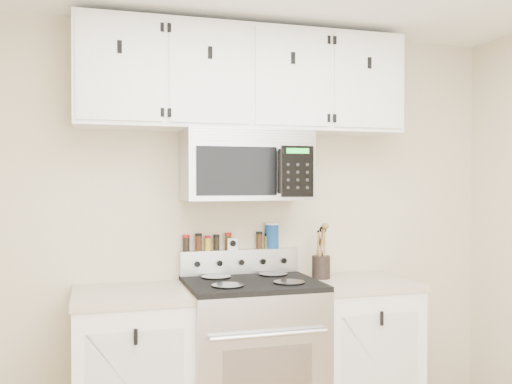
# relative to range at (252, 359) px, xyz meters

# --- Properties ---
(back_wall) EXTENTS (3.50, 0.01, 2.50)m
(back_wall) POSITION_rel_range_xyz_m (0.00, 0.32, 0.76)
(back_wall) COLOR beige
(back_wall) RESTS_ON floor
(range) EXTENTS (0.76, 0.65, 1.10)m
(range) POSITION_rel_range_xyz_m (0.00, 0.00, 0.00)
(range) COLOR #B7B7BA
(range) RESTS_ON floor
(base_cabinet_left) EXTENTS (0.64, 0.62, 0.92)m
(base_cabinet_left) POSITION_rel_range_xyz_m (-0.69, 0.02, -0.03)
(base_cabinet_left) COLOR white
(base_cabinet_left) RESTS_ON floor
(base_cabinet_right) EXTENTS (0.64, 0.62, 0.92)m
(base_cabinet_right) POSITION_rel_range_xyz_m (0.69, 0.02, -0.03)
(base_cabinet_right) COLOR white
(base_cabinet_right) RESTS_ON floor
(microwave) EXTENTS (0.76, 0.44, 0.42)m
(microwave) POSITION_rel_range_xyz_m (0.00, 0.13, 1.14)
(microwave) COLOR #9E9EA3
(microwave) RESTS_ON back_wall
(upper_cabinets) EXTENTS (2.00, 0.35, 0.62)m
(upper_cabinets) POSITION_rel_range_xyz_m (-0.00, 0.15, 1.66)
(upper_cabinets) COLOR white
(upper_cabinets) RESTS_ON back_wall
(utensil_crock) EXTENTS (0.11, 0.11, 0.33)m
(utensil_crock) POSITION_rel_range_xyz_m (0.49, 0.11, 0.52)
(utensil_crock) COLOR black
(utensil_crock) RESTS_ON base_cabinet_right
(kitchen_timer) EXTENTS (0.07, 0.06, 0.07)m
(kitchen_timer) POSITION_rel_range_xyz_m (-0.05, 0.28, 0.65)
(kitchen_timer) COLOR white
(kitchen_timer) RESTS_ON range
(salt_canister) EXTENTS (0.09, 0.09, 0.16)m
(salt_canister) POSITION_rel_range_xyz_m (0.22, 0.28, 0.70)
(salt_canister) COLOR navy
(salt_canister) RESTS_ON range
(spice_jar_0) EXTENTS (0.05, 0.05, 0.10)m
(spice_jar_0) POSITION_rel_range_xyz_m (-0.34, 0.28, 0.66)
(spice_jar_0) COLOR black
(spice_jar_0) RESTS_ON range
(spice_jar_1) EXTENTS (0.04, 0.04, 0.11)m
(spice_jar_1) POSITION_rel_range_xyz_m (-0.26, 0.28, 0.67)
(spice_jar_1) COLOR #3C1E0E
(spice_jar_1) RESTS_ON range
(spice_jar_2) EXTENTS (0.04, 0.04, 0.09)m
(spice_jar_2) POSITION_rel_range_xyz_m (-0.20, 0.28, 0.66)
(spice_jar_2) COLOR gold
(spice_jar_2) RESTS_ON range
(spice_jar_3) EXTENTS (0.04, 0.04, 0.10)m
(spice_jar_3) POSITION_rel_range_xyz_m (-0.15, 0.28, 0.66)
(spice_jar_3) COLOR black
(spice_jar_3) RESTS_ON range
(spice_jar_4) EXTENTS (0.04, 0.04, 0.11)m
(spice_jar_4) POSITION_rel_range_xyz_m (-0.07, 0.28, 0.67)
(spice_jar_4) COLOR #38230D
(spice_jar_4) RESTS_ON range
(spice_jar_5) EXTENTS (0.04, 0.04, 0.11)m
(spice_jar_5) POSITION_rel_range_xyz_m (0.13, 0.28, 0.67)
(spice_jar_5) COLOR #442610
(spice_jar_5) RESTS_ON range
(spice_jar_6) EXTENTS (0.04, 0.04, 0.10)m
(spice_jar_6) POSITION_rel_range_xyz_m (0.19, 0.28, 0.66)
(spice_jar_6) COLOR gold
(spice_jar_6) RESTS_ON range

